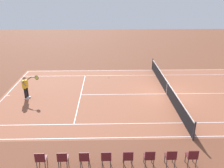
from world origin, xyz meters
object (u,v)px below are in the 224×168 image
(tennis_ball, at_px, (109,77))
(spectator_chair_1, at_px, (171,156))
(spectator_chair_0, at_px, (192,156))
(spectator_chair_7, at_px, (41,159))
(spectator_chair_4, at_px, (106,157))
(spectator_chair_3, at_px, (128,157))
(spectator_chair_5, at_px, (85,158))
(tennis_player_near, at_px, (26,86))
(spectator_chair_2, at_px, (149,157))
(tennis_net, at_px, (167,88))
(spectator_chair_6, at_px, (63,158))

(tennis_ball, distance_m, spectator_chair_1, 11.53)
(spectator_chair_0, height_order, spectator_chair_7, same)
(spectator_chair_0, xyz_separation_m, spectator_chair_4, (3.77, 0.00, 0.00))
(tennis_ball, bearing_deg, spectator_chair_0, 107.30)
(spectator_chair_4, bearing_deg, spectator_chair_7, 0.00)
(spectator_chair_3, xyz_separation_m, spectator_chair_4, (0.94, 0.00, 0.00))
(spectator_chair_0, height_order, spectator_chair_5, same)
(tennis_player_near, distance_m, spectator_chair_4, 9.15)
(spectator_chair_0, height_order, spectator_chair_2, same)
(tennis_net, height_order, spectator_chair_5, tennis_net)
(spectator_chair_4, height_order, spectator_chair_6, same)
(spectator_chair_2, height_order, spectator_chair_5, same)
(spectator_chair_5, distance_m, spectator_chair_6, 0.94)
(tennis_net, distance_m, spectator_chair_2, 8.13)
(tennis_net, relative_size, spectator_chair_4, 13.30)
(spectator_chair_2, bearing_deg, spectator_chair_4, 0.00)
(spectator_chair_2, height_order, spectator_chair_4, same)
(spectator_chair_7, bearing_deg, spectator_chair_4, 180.00)
(tennis_net, xyz_separation_m, spectator_chair_1, (1.70, 7.69, 0.03))
(spectator_chair_5, bearing_deg, tennis_player_near, -56.83)
(spectator_chair_3, bearing_deg, spectator_chair_0, 180.00)
(spectator_chair_1, distance_m, spectator_chair_3, 1.88)
(spectator_chair_7, bearing_deg, spectator_chair_3, 180.00)
(spectator_chair_0, relative_size, spectator_chair_2, 1.00)
(tennis_player_near, xyz_separation_m, spectator_chair_2, (-7.53, 7.20, -0.41))
(tennis_net, distance_m, spectator_chair_1, 7.88)
(tennis_net, relative_size, spectator_chair_6, 13.30)
(tennis_player_near, relative_size, spectator_chair_2, 1.93)
(spectator_chair_1, height_order, spectator_chair_4, same)
(spectator_chair_3, xyz_separation_m, spectator_chair_7, (3.77, 0.00, 0.00))
(spectator_chair_7, bearing_deg, spectator_chair_5, 180.00)
(spectator_chair_0, relative_size, spectator_chair_3, 1.00)
(spectator_chair_4, relative_size, spectator_chair_5, 1.00)
(spectator_chair_4, xyz_separation_m, spectator_chair_6, (1.88, 0.00, 0.00))
(spectator_chair_6, distance_m, spectator_chair_7, 0.94)
(tennis_ball, distance_m, spectator_chair_7, 11.66)
(spectator_chair_2, xyz_separation_m, spectator_chair_3, (0.94, 0.00, 0.00))
(tennis_player_near, bearing_deg, tennis_net, -177.20)
(tennis_player_near, bearing_deg, spectator_chair_1, 139.65)
(spectator_chair_1, bearing_deg, tennis_player_near, -40.35)
(tennis_net, relative_size, spectator_chair_3, 13.30)
(tennis_net, relative_size, tennis_player_near, 6.89)
(tennis_ball, xyz_separation_m, spectator_chair_5, (1.21, 11.23, 0.49))
(tennis_player_near, bearing_deg, spectator_chair_4, 128.11)
(spectator_chair_6, relative_size, spectator_chair_7, 1.00)
(tennis_ball, bearing_deg, spectator_chair_5, 83.86)
(spectator_chair_5, bearing_deg, spectator_chair_0, 180.00)
(tennis_ball, relative_size, spectator_chair_2, 0.08)
(spectator_chair_1, xyz_separation_m, spectator_chair_6, (4.71, 0.00, 0.00))
(spectator_chair_6, xyz_separation_m, spectator_chair_7, (0.94, 0.00, 0.00))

